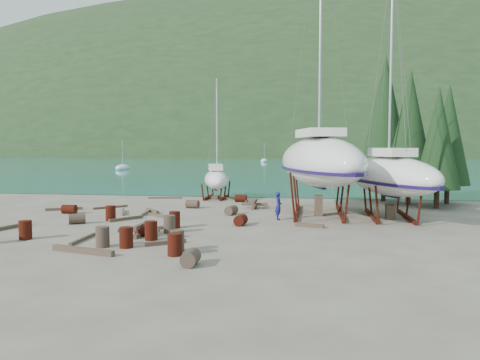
# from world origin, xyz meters

# --- Properties ---
(ground) EXTENTS (600.00, 600.00, 0.00)m
(ground) POSITION_xyz_m (0.00, 0.00, 0.00)
(ground) COLOR #62574D
(ground) RESTS_ON ground
(bay_water) EXTENTS (700.00, 700.00, 0.00)m
(bay_water) POSITION_xyz_m (0.00, 315.00, 0.01)
(bay_water) COLOR #197F80
(bay_water) RESTS_ON ground
(far_hill) EXTENTS (800.00, 360.00, 110.00)m
(far_hill) POSITION_xyz_m (0.00, 320.00, 0.00)
(far_hill) COLOR #1E3319
(far_hill) RESTS_ON ground
(far_house_left) EXTENTS (6.60, 5.60, 5.60)m
(far_house_left) POSITION_xyz_m (-60.00, 190.00, 2.92)
(far_house_left) COLOR beige
(far_house_left) RESTS_ON ground
(far_house_center) EXTENTS (6.60, 5.60, 5.60)m
(far_house_center) POSITION_xyz_m (-20.00, 190.00, 2.92)
(far_house_center) COLOR beige
(far_house_center) RESTS_ON ground
(far_house_right) EXTENTS (6.60, 5.60, 5.60)m
(far_house_right) POSITION_xyz_m (30.00, 190.00, 2.92)
(far_house_right) COLOR beige
(far_house_right) RESTS_ON ground
(cypress_near_right) EXTENTS (3.60, 3.60, 10.00)m
(cypress_near_right) POSITION_xyz_m (12.50, 12.00, 5.79)
(cypress_near_right) COLOR black
(cypress_near_right) RESTS_ON ground
(cypress_mid_right) EXTENTS (3.06, 3.06, 8.50)m
(cypress_mid_right) POSITION_xyz_m (14.00, 10.00, 4.92)
(cypress_mid_right) COLOR black
(cypress_mid_right) RESTS_ON ground
(cypress_back_left) EXTENTS (4.14, 4.14, 11.50)m
(cypress_back_left) POSITION_xyz_m (11.00, 14.00, 6.66)
(cypress_back_left) COLOR black
(cypress_back_left) RESTS_ON ground
(cypress_far_right) EXTENTS (3.24, 3.24, 9.00)m
(cypress_far_right) POSITION_xyz_m (15.50, 13.00, 5.21)
(cypress_far_right) COLOR black
(cypress_far_right) RESTS_ON ground
(moored_boat_left) EXTENTS (2.00, 5.00, 6.05)m
(moored_boat_left) POSITION_xyz_m (-30.00, 60.00, 0.39)
(moored_boat_left) COLOR white
(moored_boat_left) RESTS_ON ground
(moored_boat_mid) EXTENTS (2.00, 5.00, 6.05)m
(moored_boat_mid) POSITION_xyz_m (10.00, 80.00, 0.39)
(moored_boat_mid) COLOR white
(moored_boat_mid) RESTS_ON ground
(moored_boat_far) EXTENTS (2.00, 5.00, 6.05)m
(moored_boat_far) POSITION_xyz_m (-8.00, 110.00, 0.39)
(moored_boat_far) COLOR white
(moored_boat_far) RESTS_ON ground
(large_sailboat_near) EXTENTS (7.15, 13.91, 21.02)m
(large_sailboat_near) POSITION_xyz_m (5.80, 5.92, 3.38)
(large_sailboat_near) COLOR white
(large_sailboat_near) RESTS_ON ground
(large_sailboat_far) EXTENTS (6.08, 10.38, 15.80)m
(large_sailboat_far) POSITION_xyz_m (10.00, 4.93, 2.58)
(large_sailboat_far) COLOR white
(large_sailboat_far) RESTS_ON ground
(small_sailboat_shore) EXTENTS (3.53, 6.47, 9.90)m
(small_sailboat_shore) POSITION_xyz_m (-2.45, 13.73, 1.64)
(small_sailboat_shore) COLOR white
(small_sailboat_shore) RESTS_ON ground
(worker) EXTENTS (0.42, 0.62, 1.66)m
(worker) POSITION_xyz_m (3.43, 3.14, 0.83)
(worker) COLOR navy
(worker) RESTS_ON ground
(drum_1) EXTENTS (0.58, 0.88, 0.58)m
(drum_1) POSITION_xyz_m (1.04, -8.05, 0.29)
(drum_1) COLOR #2D2823
(drum_1) RESTS_ON ground
(drum_2) EXTENTS (0.90, 0.60, 0.58)m
(drum_2) POSITION_xyz_m (-10.06, 3.71, 0.29)
(drum_2) COLOR #521A0E
(drum_2) RESTS_ON ground
(drum_3) EXTENTS (0.58, 0.58, 0.88)m
(drum_3) POSITION_xyz_m (-2.43, -5.49, 0.44)
(drum_3) COLOR #521A0E
(drum_3) RESTS_ON ground
(drum_4) EXTENTS (0.91, 0.63, 0.58)m
(drum_4) POSITION_xyz_m (-0.08, 11.70, 0.29)
(drum_4) COLOR #521A0E
(drum_4) RESTS_ON ground
(drum_5) EXTENTS (0.58, 0.58, 0.88)m
(drum_5) POSITION_xyz_m (-1.64, -1.90, 0.44)
(drum_5) COLOR #2D2823
(drum_5) RESTS_ON ground
(drum_6) EXTENTS (0.71, 0.96, 0.58)m
(drum_6) POSITION_xyz_m (1.53, 0.86, 0.29)
(drum_6) COLOR #521A0E
(drum_6) RESTS_ON ground
(drum_7) EXTENTS (0.58, 0.58, 0.88)m
(drum_7) POSITION_xyz_m (0.03, -6.59, 0.44)
(drum_7) COLOR #521A0E
(drum_7) RESTS_ON ground
(drum_8) EXTENTS (0.58, 0.58, 0.88)m
(drum_8) POSITION_xyz_m (-6.17, 1.31, 0.44)
(drum_8) COLOR #521A0E
(drum_8) RESTS_ON ground
(drum_9) EXTENTS (0.95, 0.70, 0.58)m
(drum_9) POSITION_xyz_m (-2.89, 7.53, 0.29)
(drum_9) COLOR #2D2823
(drum_9) RESTS_ON ground
(drum_10) EXTENTS (0.58, 0.58, 0.88)m
(drum_10) POSITION_xyz_m (-1.94, -3.76, 0.44)
(drum_10) COLOR #521A0E
(drum_10) RESTS_ON ground
(drum_11) EXTENTS (0.80, 1.01, 0.58)m
(drum_11) POSITION_xyz_m (0.35, 4.73, 0.29)
(drum_11) COLOR #2D2823
(drum_11) RESTS_ON ground
(drum_12) EXTENTS (1.05, 1.01, 0.58)m
(drum_12) POSITION_xyz_m (-2.56, -2.87, 0.29)
(drum_12) COLOR #521A0E
(drum_12) RESTS_ON ground
(drum_13) EXTENTS (0.58, 0.58, 0.88)m
(drum_13) POSITION_xyz_m (-7.75, -4.48, 0.44)
(drum_13) COLOR #521A0E
(drum_13) RESTS_ON ground
(drum_14) EXTENTS (0.58, 0.58, 0.88)m
(drum_14) POSITION_xyz_m (-1.80, -0.47, 0.44)
(drum_14) COLOR #521A0E
(drum_14) RESTS_ON ground
(drum_15) EXTENTS (1.05, 0.95, 0.58)m
(drum_15) POSITION_xyz_m (-7.56, -0.00, 0.29)
(drum_15) COLOR #2D2823
(drum_15) RESTS_ON ground
(drum_16) EXTENTS (0.58, 0.58, 0.88)m
(drum_16) POSITION_xyz_m (-3.48, -5.52, 0.44)
(drum_16) COLOR #2D2823
(drum_16) RESTS_ON ground
(drum_17) EXTENTS (0.58, 0.58, 0.88)m
(drum_17) POSITION_xyz_m (-0.09, -5.87, 0.44)
(drum_17) COLOR #2D2823
(drum_17) RESTS_ON ground
(timber_0) EXTENTS (2.75, 0.72, 0.14)m
(timber_0) POSITION_xyz_m (-6.67, 13.10, 0.07)
(timber_0) COLOR brown
(timber_0) RESTS_ON ground
(timber_1) EXTENTS (1.57, 0.66, 0.19)m
(timber_1) POSITION_xyz_m (5.25, 0.82, 0.10)
(timber_1) COLOR brown
(timber_1) RESTS_ON ground
(timber_2) EXTENTS (2.19, 1.31, 0.19)m
(timber_2) POSITION_xyz_m (-11.21, 5.14, 0.09)
(timber_2) COLOR brown
(timber_2) RESTS_ON ground
(timber_3) EXTENTS (0.25, 2.49, 0.15)m
(timber_3) POSITION_xyz_m (-4.98, -4.37, 0.07)
(timber_3) COLOR brown
(timber_3) RESTS_ON ground
(timber_4) EXTENTS (1.56, 1.30, 0.17)m
(timber_4) POSITION_xyz_m (-3.97, 3.21, 0.09)
(timber_4) COLOR brown
(timber_4) RESTS_ON ground
(timber_5) EXTENTS (2.21, 1.42, 0.16)m
(timber_5) POSITION_xyz_m (-3.20, -1.49, 0.08)
(timber_5) COLOR brown
(timber_5) RESTS_ON ground
(timber_6) EXTENTS (1.35, 1.60, 0.19)m
(timber_6) POSITION_xyz_m (-0.15, 12.16, 0.10)
(timber_6) COLOR brown
(timber_6) RESTS_ON ground
(timber_7) EXTENTS (1.58, 1.24, 0.17)m
(timber_7) POSITION_xyz_m (-0.97, -4.62, 0.09)
(timber_7) COLOR brown
(timber_7) RESTS_ON ground
(timber_8) EXTENTS (1.35, 1.52, 0.19)m
(timber_8) POSITION_xyz_m (-4.96, 5.07, 0.09)
(timber_8) COLOR brown
(timber_8) RESTS_ON ground
(timber_9) EXTENTS (2.64, 0.78, 0.15)m
(timber_9) POSITION_xyz_m (-1.91, 13.46, 0.08)
(timber_9) COLOR brown
(timber_9) RESTS_ON ground
(timber_11) EXTENTS (0.46, 2.47, 0.15)m
(timber_11) POSITION_xyz_m (-5.12, 4.34, 0.08)
(timber_11) COLOR brown
(timber_11) RESTS_ON ground
(timber_12) EXTENTS (1.41, 1.96, 0.17)m
(timber_12) POSITION_xyz_m (-5.39, 1.70, 0.08)
(timber_12) COLOR brown
(timber_12) RESTS_ON ground
(timber_14) EXTENTS (0.82, 2.61, 0.18)m
(timber_14) POSITION_xyz_m (-10.29, -2.02, 0.09)
(timber_14) COLOR brown
(timber_14) RESTS_ON ground
(timber_15) EXTENTS (1.83, 1.93, 0.15)m
(timber_15) POSITION_xyz_m (-8.56, 6.61, 0.07)
(timber_15) COLOR brown
(timber_15) RESTS_ON ground
(timber_16) EXTENTS (2.99, 1.03, 0.23)m
(timber_16) POSITION_xyz_m (-3.76, -6.75, 0.11)
(timber_16) COLOR brown
(timber_16) RESTS_ON ground
(timber_17) EXTENTS (1.14, 2.41, 0.16)m
(timber_17) POSITION_xyz_m (-6.69, 4.43, 0.08)
(timber_17) COLOR brown
(timber_17) RESTS_ON ground
(timber_pile_fore) EXTENTS (1.80, 1.80, 0.60)m
(timber_pile_fore) POSITION_xyz_m (-2.75, -2.87, 0.30)
(timber_pile_fore) COLOR brown
(timber_pile_fore) RESTS_ON ground
(timber_pile_aft) EXTENTS (1.80, 1.80, 0.60)m
(timber_pile_aft) POSITION_xyz_m (1.42, 8.04, 0.30)
(timber_pile_aft) COLOR brown
(timber_pile_aft) RESTS_ON ground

